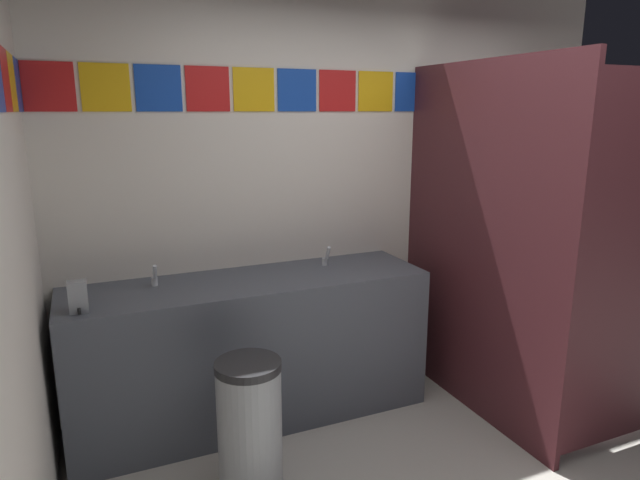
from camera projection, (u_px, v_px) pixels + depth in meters
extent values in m
cube|color=silver|center=(352.00, 183.00, 3.76)|extent=(3.90, 0.08, 2.75)
cube|color=red|center=(49.00, 87.00, 2.88)|extent=(0.26, 0.01, 0.26)
cube|color=yellow|center=(106.00, 87.00, 2.99)|extent=(0.26, 0.01, 0.26)
cube|color=#1947B7|center=(158.00, 88.00, 3.10)|extent=(0.26, 0.01, 0.26)
cube|color=red|center=(208.00, 89.00, 3.20)|extent=(0.26, 0.01, 0.26)
cube|color=yellow|center=(254.00, 90.00, 3.31)|extent=(0.26, 0.01, 0.26)
cube|color=#1947B7|center=(297.00, 90.00, 3.42)|extent=(0.26, 0.01, 0.26)
cube|color=red|center=(338.00, 91.00, 3.53)|extent=(0.26, 0.01, 0.26)
cube|color=yellow|center=(376.00, 92.00, 3.64)|extent=(0.26, 0.01, 0.26)
cube|color=#1947B7|center=(412.00, 92.00, 3.75)|extent=(0.26, 0.01, 0.26)
cube|color=red|center=(445.00, 93.00, 3.85)|extent=(0.26, 0.01, 0.26)
cube|color=yellow|center=(478.00, 93.00, 3.96)|extent=(0.26, 0.01, 0.26)
cube|color=#1947B7|center=(508.00, 94.00, 4.07)|extent=(0.26, 0.01, 0.26)
cube|color=red|center=(537.00, 94.00, 4.18)|extent=(0.26, 0.01, 0.26)
cube|color=yellow|center=(564.00, 94.00, 4.29)|extent=(0.26, 0.01, 0.26)
cube|color=red|center=(5.00, 80.00, 2.22)|extent=(0.01, 0.26, 0.26)
cube|color=yellow|center=(12.00, 83.00, 2.47)|extent=(0.01, 0.26, 0.26)
cube|color=#1947B7|center=(18.00, 85.00, 2.71)|extent=(0.01, 0.26, 0.26)
cube|color=#4C515B|center=(252.00, 349.00, 3.35)|extent=(2.12, 0.60, 0.88)
cube|color=#4C515B|center=(238.00, 274.00, 3.51)|extent=(2.12, 0.03, 0.08)
cylinder|color=silver|center=(159.00, 302.00, 3.03)|extent=(0.34, 0.34, 0.10)
cylinder|color=silver|center=(334.00, 279.00, 3.44)|extent=(0.34, 0.34, 0.10)
cylinder|color=silver|center=(155.00, 281.00, 3.13)|extent=(0.04, 0.04, 0.05)
cylinder|color=silver|center=(155.00, 272.00, 3.07)|extent=(0.02, 0.06, 0.09)
cylinder|color=silver|center=(325.00, 262.00, 3.55)|extent=(0.04, 0.04, 0.05)
cylinder|color=silver|center=(328.00, 253.00, 3.49)|extent=(0.02, 0.06, 0.09)
cube|color=gray|center=(78.00, 297.00, 2.71)|extent=(0.09, 0.07, 0.16)
cylinder|color=black|center=(79.00, 311.00, 2.68)|extent=(0.02, 0.02, 0.03)
cube|color=#471E23|center=(478.00, 244.00, 3.32)|extent=(0.04, 1.47, 2.14)
cube|color=#471E23|center=(638.00, 266.00, 2.86)|extent=(0.90, 0.04, 1.97)
cylinder|color=silver|center=(580.00, 254.00, 2.66)|extent=(0.02, 0.02, 0.10)
cylinder|color=white|center=(523.00, 347.00, 3.96)|extent=(0.38, 0.38, 0.40)
torus|color=white|center=(526.00, 319.00, 3.91)|extent=(0.39, 0.39, 0.05)
cube|color=white|center=(507.00, 290.00, 4.06)|extent=(0.34, 0.17, 0.34)
cylinder|color=#999EA3|center=(250.00, 431.00, 2.70)|extent=(0.32, 0.32, 0.65)
cylinder|color=#262628|center=(248.00, 366.00, 2.62)|extent=(0.32, 0.32, 0.04)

